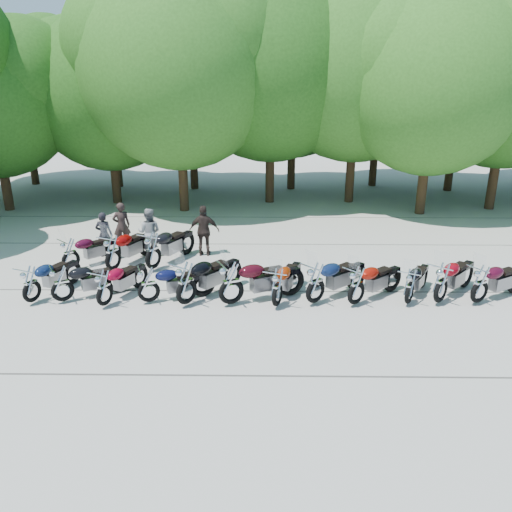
{
  "coord_description": "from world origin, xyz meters",
  "views": [
    {
      "loc": [
        0.19,
        -12.06,
        5.86
      ],
      "look_at": [
        0.0,
        1.5,
        1.1
      ],
      "focal_mm": 35.0,
      "sensor_mm": 36.0,
      "label": 1
    }
  ],
  "objects_px": {
    "motorcycle_9": "(410,285)",
    "rider_1": "(149,232)",
    "motorcycle_1": "(62,283)",
    "rider_3": "(122,226)",
    "motorcycle_3": "(148,284)",
    "motorcycle_6": "(277,286)",
    "motorcycle_7": "(316,282)",
    "motorcycle_10": "(442,282)",
    "motorcycle_0": "(31,283)",
    "motorcycle_5": "(231,282)",
    "motorcycle_4": "(186,282)",
    "rider_0": "(104,235)",
    "motorcycle_14": "(153,250)",
    "motorcycle_11": "(481,283)",
    "rider_2": "(204,231)",
    "motorcycle_8": "(357,285)",
    "motorcycle_13": "(112,252)",
    "motorcycle_2": "(104,287)",
    "motorcycle_12": "(70,253)"
  },
  "relations": [
    {
      "from": "motorcycle_6",
      "to": "rider_3",
      "type": "relative_size",
      "value": 1.29
    },
    {
      "from": "motorcycle_5",
      "to": "motorcycle_7",
      "type": "relative_size",
      "value": 1.05
    },
    {
      "from": "motorcycle_0",
      "to": "motorcycle_5",
      "type": "relative_size",
      "value": 0.86
    },
    {
      "from": "motorcycle_5",
      "to": "motorcycle_14",
      "type": "height_order",
      "value": "same"
    },
    {
      "from": "motorcycle_10",
      "to": "motorcycle_14",
      "type": "distance_m",
      "value": 8.83
    },
    {
      "from": "motorcycle_0",
      "to": "motorcycle_11",
      "type": "height_order",
      "value": "motorcycle_11"
    },
    {
      "from": "motorcycle_6",
      "to": "motorcycle_11",
      "type": "xyz_separation_m",
      "value": [
        5.57,
        0.27,
        0.02
      ]
    },
    {
      "from": "motorcycle_4",
      "to": "rider_1",
      "type": "relative_size",
      "value": 1.47
    },
    {
      "from": "motorcycle_11",
      "to": "motorcycle_14",
      "type": "xyz_separation_m",
      "value": [
        -9.53,
        2.52,
        0.07
      ]
    },
    {
      "from": "motorcycle_7",
      "to": "rider_1",
      "type": "xyz_separation_m",
      "value": [
        -5.44,
        4.09,
        0.17
      ]
    },
    {
      "from": "motorcycle_4",
      "to": "rider_2",
      "type": "height_order",
      "value": "rider_2"
    },
    {
      "from": "motorcycle_4",
      "to": "rider_0",
      "type": "distance_m",
      "value": 5.35
    },
    {
      "from": "motorcycle_8",
      "to": "rider_3",
      "type": "distance_m",
      "value": 9.21
    },
    {
      "from": "motorcycle_11",
      "to": "rider_0",
      "type": "height_order",
      "value": "rider_0"
    },
    {
      "from": "motorcycle_1",
      "to": "motorcycle_5",
      "type": "distance_m",
      "value": 4.7
    },
    {
      "from": "motorcycle_13",
      "to": "rider_2",
      "type": "xyz_separation_m",
      "value": [
        2.78,
        1.68,
        0.21
      ]
    },
    {
      "from": "motorcycle_0",
      "to": "rider_2",
      "type": "relative_size",
      "value": 1.2
    },
    {
      "from": "motorcycle_1",
      "to": "motorcycle_3",
      "type": "xyz_separation_m",
      "value": [
        2.41,
        -0.02,
        -0.01
      ]
    },
    {
      "from": "motorcycle_1",
      "to": "rider_3",
      "type": "bearing_deg",
      "value": -34.25
    },
    {
      "from": "motorcycle_5",
      "to": "motorcycle_13",
      "type": "xyz_separation_m",
      "value": [
        -3.98,
        2.58,
        -0.03
      ]
    },
    {
      "from": "motorcycle_4",
      "to": "motorcycle_7",
      "type": "distance_m",
      "value": 3.54
    },
    {
      "from": "motorcycle_0",
      "to": "motorcycle_1",
      "type": "height_order",
      "value": "motorcycle_0"
    },
    {
      "from": "motorcycle_10",
      "to": "motorcycle_2",
      "type": "bearing_deg",
      "value": 45.0
    },
    {
      "from": "motorcycle_9",
      "to": "rider_1",
      "type": "xyz_separation_m",
      "value": [
        -8.03,
        4.08,
        0.27
      ]
    },
    {
      "from": "motorcycle_3",
      "to": "rider_1",
      "type": "relative_size",
      "value": 1.24
    },
    {
      "from": "motorcycle_6",
      "to": "rider_3",
      "type": "xyz_separation_m",
      "value": [
        -5.59,
        5.11,
        0.23
      ]
    },
    {
      "from": "motorcycle_0",
      "to": "motorcycle_4",
      "type": "height_order",
      "value": "motorcycle_4"
    },
    {
      "from": "motorcycle_5",
      "to": "motorcycle_9",
      "type": "xyz_separation_m",
      "value": [
        4.89,
        0.14,
        -0.13
      ]
    },
    {
      "from": "motorcycle_11",
      "to": "rider_2",
      "type": "relative_size",
      "value": 1.26
    },
    {
      "from": "rider_2",
      "to": "motorcycle_3",
      "type": "bearing_deg",
      "value": 74.66
    },
    {
      "from": "motorcycle_1",
      "to": "motorcycle_5",
      "type": "xyz_separation_m",
      "value": [
        4.7,
        -0.14,
        0.11
      ]
    },
    {
      "from": "motorcycle_5",
      "to": "motorcycle_7",
      "type": "xyz_separation_m",
      "value": [
        2.31,
        0.13,
        -0.03
      ]
    },
    {
      "from": "motorcycle_2",
      "to": "motorcycle_3",
      "type": "height_order",
      "value": "motorcycle_3"
    },
    {
      "from": "rider_1",
      "to": "motorcycle_6",
      "type": "bearing_deg",
      "value": 141.62
    },
    {
      "from": "motorcycle_4",
      "to": "motorcycle_12",
      "type": "distance_m",
      "value": 4.95
    },
    {
      "from": "motorcycle_6",
      "to": "motorcycle_9",
      "type": "xyz_separation_m",
      "value": [
        3.64,
        0.21,
        -0.04
      ]
    },
    {
      "from": "motorcycle_6",
      "to": "rider_3",
      "type": "height_order",
      "value": "rider_3"
    },
    {
      "from": "motorcycle_6",
      "to": "motorcycle_3",
      "type": "bearing_deg",
      "value": 18.0
    },
    {
      "from": "motorcycle_5",
      "to": "rider_1",
      "type": "distance_m",
      "value": 5.26
    },
    {
      "from": "motorcycle_7",
      "to": "motorcycle_10",
      "type": "xyz_separation_m",
      "value": [
        3.46,
        0.08,
        -0.01
      ]
    },
    {
      "from": "motorcycle_0",
      "to": "motorcycle_14",
      "type": "relative_size",
      "value": 0.86
    },
    {
      "from": "motorcycle_6",
      "to": "motorcycle_10",
      "type": "bearing_deg",
      "value": -155.28
    },
    {
      "from": "motorcycle_7",
      "to": "motorcycle_13",
      "type": "distance_m",
      "value": 6.76
    },
    {
      "from": "motorcycle_3",
      "to": "motorcycle_6",
      "type": "bearing_deg",
      "value": -113.86
    },
    {
      "from": "motorcycle_4",
      "to": "rider_2",
      "type": "xyz_separation_m",
      "value": [
        0.02,
        4.27,
        0.19
      ]
    },
    {
      "from": "motorcycle_4",
      "to": "motorcycle_9",
      "type": "height_order",
      "value": "motorcycle_4"
    },
    {
      "from": "motorcycle_5",
      "to": "motorcycle_8",
      "type": "relative_size",
      "value": 1.13
    },
    {
      "from": "motorcycle_1",
      "to": "motorcycle_14",
      "type": "relative_size",
      "value": 0.85
    },
    {
      "from": "motorcycle_0",
      "to": "motorcycle_10",
      "type": "height_order",
      "value": "motorcycle_10"
    },
    {
      "from": "motorcycle_5",
      "to": "motorcycle_7",
      "type": "distance_m",
      "value": 2.31
    }
  ]
}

